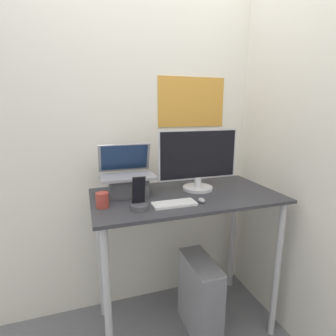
% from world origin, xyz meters
% --- Properties ---
extents(wall_back, '(6.00, 0.06, 2.60)m').
position_xyz_m(wall_back, '(0.00, 0.72, 1.30)').
color(wall_back, silver).
rests_on(wall_back, ground_plane).
extents(wall_side_right, '(0.05, 6.00, 2.60)m').
position_xyz_m(wall_side_right, '(0.67, 0.00, 1.30)').
color(wall_side_right, silver).
rests_on(wall_side_right, ground_plane).
extents(desk, '(1.18, 0.63, 0.97)m').
position_xyz_m(desk, '(0.00, 0.32, 0.82)').
color(desk, '#333338').
rests_on(desk, ground_plane).
extents(laptop, '(0.33, 0.26, 0.31)m').
position_xyz_m(laptop, '(-0.35, 0.41, 1.07)').
color(laptop, '#4C4C51').
rests_on(laptop, desk).
extents(monitor, '(0.55, 0.20, 0.41)m').
position_xyz_m(monitor, '(0.11, 0.39, 1.17)').
color(monitor, silver).
rests_on(monitor, desk).
extents(keyboard, '(0.25, 0.11, 0.02)m').
position_xyz_m(keyboard, '(-0.14, 0.16, 0.98)').
color(keyboard, white).
rests_on(keyboard, desk).
extents(mouse, '(0.04, 0.06, 0.03)m').
position_xyz_m(mouse, '(0.03, 0.15, 0.99)').
color(mouse, '#99999E').
rests_on(mouse, desk).
extents(cell_phone, '(0.09, 0.09, 0.18)m').
position_xyz_m(cell_phone, '(-0.34, 0.15, 1.02)').
color(cell_phone, '#4C4C51').
rests_on(cell_phone, desk).
extents(computer_tower, '(0.17, 0.40, 0.53)m').
position_xyz_m(computer_tower, '(0.08, 0.23, 0.27)').
color(computer_tower, gray).
rests_on(computer_tower, ground_plane).
extents(mug, '(0.07, 0.07, 0.08)m').
position_xyz_m(mug, '(-0.52, 0.25, 1.02)').
color(mug, '#9E382D').
rests_on(mug, desk).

